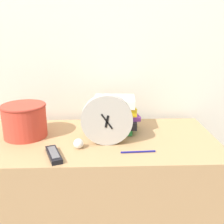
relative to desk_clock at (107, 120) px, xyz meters
The scene contains 8 objects.
wall_back 0.55m from the desk_clock, 103.68° to the left, with size 6.00×0.04×2.40m.
desk 0.51m from the desk_clock, 146.84° to the left, with size 1.30×0.58×0.75m.
desk_clock is the anchor object (origin of this frame).
book_stack 0.18m from the desk_clock, 74.03° to the left, with size 0.25×0.20×0.18m.
basket 0.43m from the desk_clock, 165.14° to the left, with size 0.22×0.22×0.17m.
tv_remote 0.28m from the desk_clock, 151.08° to the right, with size 0.10×0.16×0.02m.
crumpled_paper_ball 0.17m from the desk_clock, 161.22° to the right, with size 0.05×0.05×0.05m.
pen 0.20m from the desk_clock, 36.33° to the right, with size 0.16×0.02×0.01m.
Camera 1 is at (0.09, -0.92, 1.27)m, focal length 42.00 mm.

